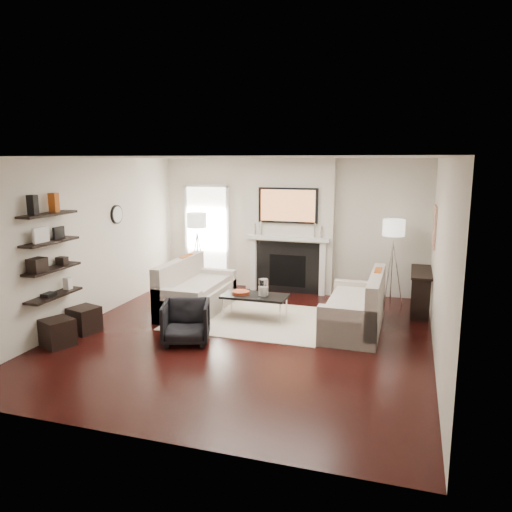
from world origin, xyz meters
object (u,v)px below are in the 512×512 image
(coffee_table, at_px, (255,296))
(armchair, at_px, (186,320))
(loveseat_left_base, at_px, (197,300))
(ottoman_near, at_px, (84,320))
(lamp_right_shade, at_px, (394,228))
(loveseat_right_base, at_px, (353,317))
(lamp_left_shade, at_px, (197,220))

(coffee_table, bearing_deg, armchair, -115.09)
(loveseat_left_base, distance_m, armchair, 1.55)
(ottoman_near, bearing_deg, lamp_right_shade, 33.86)
(loveseat_right_base, bearing_deg, loveseat_left_base, 176.55)
(loveseat_left_base, xyz_separation_m, armchair, (0.48, -1.47, 0.13))
(coffee_table, bearing_deg, ottoman_near, -148.90)
(loveseat_left_base, xyz_separation_m, ottoman_near, (-1.25, -1.53, -0.01))
(loveseat_left_base, relative_size, armchair, 2.63)
(coffee_table, height_order, lamp_right_shade, lamp_right_shade)
(lamp_left_shade, distance_m, lamp_right_shade, 3.90)
(coffee_table, relative_size, lamp_right_shade, 2.75)
(armchair, bearing_deg, coffee_table, 45.94)
(armchair, height_order, lamp_right_shade, lamp_right_shade)
(loveseat_left_base, bearing_deg, lamp_right_shade, 24.61)
(lamp_right_shade, bearing_deg, lamp_left_shade, -179.29)
(loveseat_left_base, distance_m, lamp_right_shade, 3.81)
(loveseat_right_base, height_order, lamp_right_shade, lamp_right_shade)
(coffee_table, xyz_separation_m, lamp_right_shade, (2.16, 1.61, 1.05))
(coffee_table, height_order, ottoman_near, coffee_table)
(coffee_table, bearing_deg, lamp_left_shade, 138.16)
(ottoman_near, bearing_deg, armchair, 2.12)
(ottoman_near, bearing_deg, loveseat_left_base, 50.88)
(lamp_left_shade, relative_size, lamp_right_shade, 1.00)
(coffee_table, xyz_separation_m, ottoman_near, (-2.36, -1.42, -0.20))
(lamp_left_shade, height_order, lamp_right_shade, same)
(coffee_table, distance_m, ottoman_near, 2.77)
(coffee_table, bearing_deg, loveseat_left_base, 174.47)
(loveseat_left_base, xyz_separation_m, coffee_table, (1.12, -0.11, 0.19))
(lamp_left_shade, xyz_separation_m, ottoman_near, (-0.62, -2.98, -1.25))
(loveseat_left_base, bearing_deg, lamp_left_shade, 113.35)
(loveseat_left_base, bearing_deg, loveseat_right_base, -3.45)
(armchair, xyz_separation_m, lamp_left_shade, (-1.10, 2.92, 1.11))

